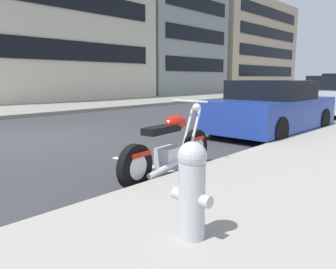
# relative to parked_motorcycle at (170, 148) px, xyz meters

# --- Properties ---
(ground_plane) EXTENTS (260.00, 260.00, 0.00)m
(ground_plane) POSITION_rel_parked_motorcycle_xyz_m (0.19, 4.37, -0.42)
(ground_plane) COLOR #333335
(sidewalk_far_curb) EXTENTS (120.00, 5.00, 0.14)m
(sidewalk_far_curb) POSITION_rel_parked_motorcycle_xyz_m (12.19, 11.41, -0.35)
(sidewalk_far_curb) COLOR gray
(sidewalk_far_curb) RESTS_ON ground
(parking_stall_stripe) EXTENTS (0.12, 2.20, 0.01)m
(parking_stall_stripe) POSITION_rel_parked_motorcycle_xyz_m (0.19, 0.44, -0.41)
(parking_stall_stripe) COLOR silver
(parking_stall_stripe) RESTS_ON ground
(parked_motorcycle) EXTENTS (2.14, 0.63, 1.10)m
(parked_motorcycle) POSITION_rel_parked_motorcycle_xyz_m (0.00, 0.00, 0.00)
(parked_motorcycle) COLOR black
(parked_motorcycle) RESTS_ON ground
(parked_car_behind_motorcycle) EXTENTS (4.13, 1.97, 1.38)m
(parked_car_behind_motorcycle) POSITION_rel_parked_motorcycle_xyz_m (4.71, 0.59, 0.23)
(parked_car_behind_motorcycle) COLOR navy
(parked_car_behind_motorcycle) RESTS_ON ground
(parked_car_far_down_curb) EXTENTS (4.30, 2.07, 1.52)m
(parked_car_far_down_curb) POSITION_rel_parked_motorcycle_xyz_m (10.93, 0.77, 0.30)
(parked_car_far_down_curb) COLOR silver
(parked_car_far_down_curb) RESTS_ON ground
(fire_hydrant) EXTENTS (0.24, 0.36, 0.81)m
(fire_hydrant) POSITION_rel_parked_motorcycle_xyz_m (-1.63, -1.65, 0.15)
(fire_hydrant) COLOR #B7B7BC
(fire_hydrant) RESTS_ON sidewalk_near_curb
(townhouse_far_uphill) EXTENTS (9.18, 11.45, 11.35)m
(townhouse_far_uphill) POSITION_rel_parked_motorcycle_xyz_m (19.11, 19.40, 5.26)
(townhouse_far_uphill) COLOR #939993
(townhouse_far_uphill) RESTS_ON ground
(townhouse_near_left) EXTENTS (15.01, 11.09, 9.78)m
(townhouse_near_left) POSITION_rel_parked_motorcycle_xyz_m (32.09, 19.22, 4.48)
(townhouse_near_left) COLOR beige
(townhouse_near_left) RESTS_ON ground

